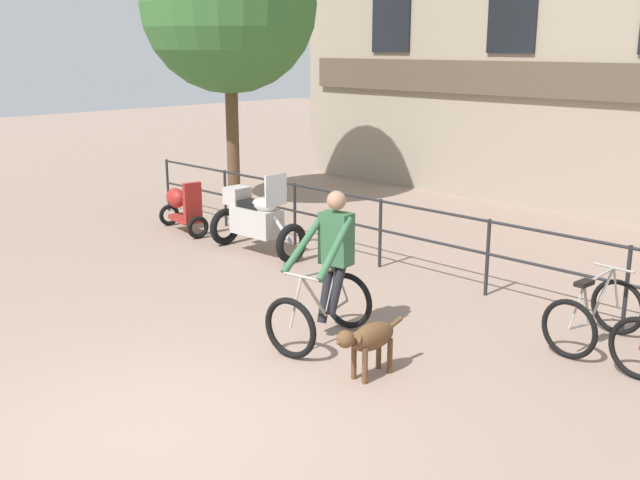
{
  "coord_description": "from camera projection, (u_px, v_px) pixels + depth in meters",
  "views": [
    {
      "loc": [
        5.18,
        -3.15,
        3.27
      ],
      "look_at": [
        -0.82,
        2.86,
        1.05
      ],
      "focal_mm": 42.0,
      "sensor_mm": 36.0,
      "label": 1
    }
  ],
  "objects": [
    {
      "name": "ground_plane",
      "position": [
        155.0,
        431.0,
        6.53
      ],
      "size": [
        60.0,
        60.0,
        0.0
      ],
      "primitive_type": "plane",
      "color": "gray"
    },
    {
      "name": "canal_railing",
      "position": [
        488.0,
        244.0,
        9.91
      ],
      "size": [
        15.05,
        0.05,
        1.05
      ],
      "color": "#232326",
      "rests_on": "ground_plane"
    },
    {
      "name": "cyclist_with_bike",
      "position": [
        327.0,
        275.0,
        8.42
      ],
      "size": [
        0.86,
        1.26,
        1.7
      ],
      "rotation": [
        0.0,
        0.0,
        0.16
      ],
      "color": "black",
      "rests_on": "ground_plane"
    },
    {
      "name": "dog",
      "position": [
        369.0,
        339.0,
        7.49
      ],
      "size": [
        0.26,
        0.96,
        0.59
      ],
      "rotation": [
        0.0,
        0.0,
        -0.04
      ],
      "color": "brown",
      "rests_on": "ground_plane"
    },
    {
      "name": "parked_motorcycle",
      "position": [
        256.0,
        219.0,
        11.98
      ],
      "size": [
        1.73,
        0.66,
        1.35
      ],
      "rotation": [
        0.0,
        0.0,
        1.6
      ],
      "color": "black",
      "rests_on": "ground_plane"
    },
    {
      "name": "parked_bicycle_near_lamp",
      "position": [
        594.0,
        315.0,
        8.31
      ],
      "size": [
        0.73,
        1.15,
        0.86
      ],
      "rotation": [
        0.0,
        0.0,
        3.08
      ],
      "color": "black",
      "rests_on": "ground_plane"
    },
    {
      "name": "parked_scooter",
      "position": [
        181.0,
        206.0,
        13.42
      ],
      "size": [
        1.33,
        0.61,
        0.96
      ],
      "rotation": [
        0.0,
        0.0,
        1.4
      ],
      "color": "black",
      "rests_on": "ground_plane"
    },
    {
      "name": "tree_canalside_left",
      "position": [
        229.0,
        5.0,
        14.73
      ],
      "size": [
        3.49,
        3.49,
        5.79
      ],
      "color": "brown",
      "rests_on": "ground_plane"
    }
  ]
}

